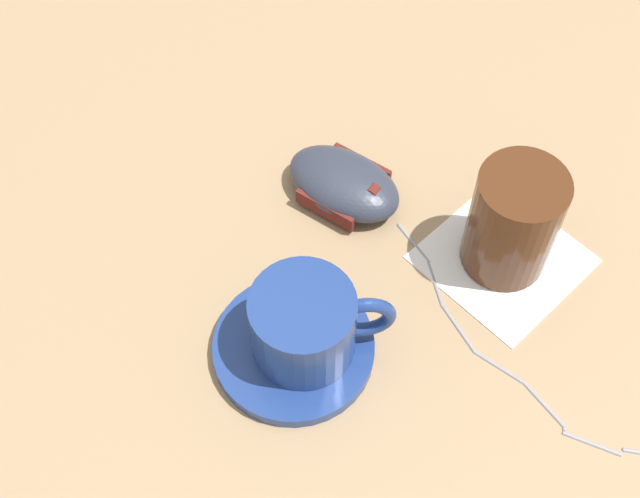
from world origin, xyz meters
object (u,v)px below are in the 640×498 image
object	(u,v)px
computer_mouse	(344,184)
drinking_glass	(513,221)
coffee_cup	(307,324)
saucer	(294,348)

from	to	relation	value
computer_mouse	drinking_glass	size ratio (longest dim) A/B	1.06
coffee_cup	drinking_glass	distance (m)	0.17
saucer	coffee_cup	bearing A→B (deg)	-52.74
saucer	drinking_glass	world-z (taller)	drinking_glass
saucer	coffee_cup	size ratio (longest dim) A/B	1.27
saucer	computer_mouse	size ratio (longest dim) A/B	1.18
computer_mouse	saucer	bearing A→B (deg)	-164.12
drinking_glass	computer_mouse	bearing A→B (deg)	95.58
computer_mouse	drinking_glass	world-z (taller)	drinking_glass
computer_mouse	drinking_glass	bearing A→B (deg)	-84.42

